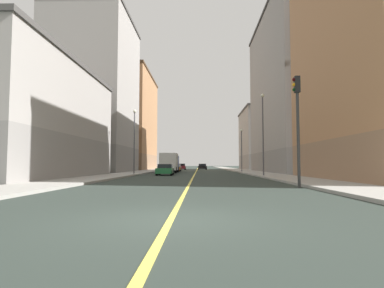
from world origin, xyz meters
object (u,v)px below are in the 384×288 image
at_px(building_left_far, 269,140).
at_px(building_left_mid, 302,92).
at_px(traffic_light_left_near, 297,115).
at_px(car_green, 165,170).
at_px(street_lamp_right_near, 134,135).
at_px(building_right_corner, 15,120).
at_px(car_orange, 176,168).
at_px(box_truck, 170,162).
at_px(building_right_midblock, 93,94).
at_px(street_lamp_left_near, 263,126).
at_px(building_right_distant, 125,122).
at_px(car_black, 202,167).
at_px(car_maroon, 182,167).
at_px(street_lamp_left_far, 242,145).

bearing_deg(building_left_far, building_left_mid, -90.00).
distance_m(traffic_light_left_near, car_green, 20.96).
relative_size(street_lamp_right_near, car_green, 1.91).
relative_size(building_right_corner, traffic_light_left_near, 3.35).
bearing_deg(car_green, car_orange, 90.88).
xyz_separation_m(building_left_mid, building_right_corner, (-31.67, -18.86, -6.71)).
relative_size(building_left_far, box_truck, 2.29).
height_order(building_left_mid, building_right_midblock, building_right_midblock).
bearing_deg(street_lamp_left_near, car_green, 157.63).
bearing_deg(building_right_corner, building_right_distant, 90.00).
bearing_deg(car_orange, car_black, 74.09).
bearing_deg(car_maroon, street_lamp_left_near, -74.63).
relative_size(building_right_corner, street_lamp_left_near, 2.48).
height_order(traffic_light_left_near, car_maroon, traffic_light_left_near).
bearing_deg(building_left_far, car_orange, -143.98).
bearing_deg(building_right_distant, car_maroon, 6.87).
xyz_separation_m(traffic_light_left_near, car_black, (-4.79, 53.92, -3.27)).
bearing_deg(building_left_far, street_lamp_left_near, -103.43).
distance_m(traffic_light_left_near, street_lamp_left_near, 14.35).
bearing_deg(street_lamp_left_near, car_orange, 114.77).
distance_m(car_green, car_black, 35.70).
bearing_deg(car_black, box_truck, -100.43).
distance_m(street_lamp_left_near, street_lamp_right_near, 14.78).
relative_size(street_lamp_left_far, car_green, 1.65).
relative_size(traffic_light_left_near, car_black, 1.31).
relative_size(street_lamp_right_near, box_truck, 1.09).
bearing_deg(street_lamp_right_near, car_maroon, 83.86).
bearing_deg(car_black, street_lamp_left_far, -76.12).
distance_m(building_right_corner, street_lamp_left_far, 30.46).
distance_m(building_right_midblock, car_black, 31.33).
height_order(street_lamp_right_near, car_green, street_lamp_right_near).
height_order(building_right_midblock, car_maroon, building_right_midblock).
height_order(car_green, car_orange, car_green).
xyz_separation_m(street_lamp_right_near, street_lamp_left_far, (13.98, 11.36, -0.55)).
bearing_deg(car_orange, street_lamp_left_far, -32.65).
bearing_deg(box_truck, building_left_far, 50.58).
bearing_deg(building_right_midblock, building_left_mid, -1.95).
bearing_deg(building_right_midblock, car_black, 54.33).
bearing_deg(building_right_corner, car_maroon, 73.51).
distance_m(street_lamp_right_near, car_black, 36.03).
bearing_deg(building_right_corner, traffic_light_left_near, -25.23).
bearing_deg(traffic_light_left_near, car_orange, 104.42).
height_order(building_left_mid, traffic_light_left_near, building_left_mid).
bearing_deg(traffic_light_left_near, building_left_mid, 71.30).
bearing_deg(car_orange, car_maroon, 89.40).
relative_size(building_left_mid, building_left_far, 1.52).
height_order(traffic_light_left_near, car_black, traffic_light_left_near).
relative_size(building_right_distant, car_green, 5.35).
xyz_separation_m(traffic_light_left_near, street_lamp_left_far, (1.02, 30.42, 0.19)).
distance_m(building_right_midblock, street_lamp_left_far, 24.17).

